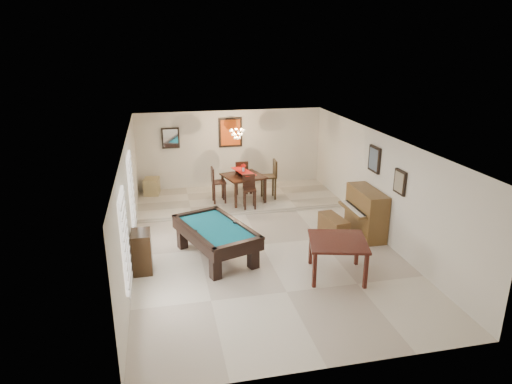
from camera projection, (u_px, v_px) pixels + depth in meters
name	position (u px, v px, depth m)	size (l,w,h in m)	color
ground_plane	(261.00, 245.00, 11.09)	(6.00, 9.00, 0.02)	beige
wall_back	(231.00, 150.00, 14.84)	(6.00, 0.04, 2.60)	silver
wall_front	(332.00, 293.00, 6.50)	(6.00, 0.04, 2.60)	silver
wall_left	(129.00, 203.00, 10.07)	(0.04, 9.00, 2.60)	silver
wall_right	(379.00, 186.00, 11.28)	(0.04, 9.00, 2.60)	silver
ceiling	(262.00, 139.00, 10.26)	(6.00, 9.00, 0.04)	white
dining_step	(238.00, 199.00, 14.08)	(6.00, 2.50, 0.12)	beige
window_left_front	(125.00, 240.00, 8.00)	(0.06, 1.00, 1.70)	white
window_left_rear	(131.00, 190.00, 10.60)	(0.06, 1.00, 1.70)	white
pool_table	(216.00, 242.00, 10.33)	(1.19, 2.20, 0.73)	black
square_table	(337.00, 258.00, 9.52)	(1.16, 1.16, 0.80)	#34120D
upright_piano	(361.00, 213.00, 11.45)	(0.80, 1.44, 1.20)	brown
piano_bench	(333.00, 227.00, 11.42)	(0.38, 0.98, 0.54)	brown
apothecary_chest	(142.00, 252.00, 9.69)	(0.40, 0.60, 0.90)	black
dining_table	(244.00, 186.00, 13.61)	(1.10, 1.10, 0.91)	black
flower_vase	(243.00, 168.00, 13.43)	(0.13, 0.13, 0.23)	red
dining_chair_south	(250.00, 192.00, 12.99)	(0.36, 0.36, 0.97)	black
dining_chair_north	(241.00, 177.00, 14.26)	(0.39, 0.39, 1.06)	black
dining_chair_west	(219.00, 185.00, 13.45)	(0.40, 0.40, 1.07)	black
dining_chair_east	(268.00, 179.00, 13.77)	(0.44, 0.44, 1.19)	black
corner_bench	(152.00, 186.00, 14.24)	(0.45, 0.56, 0.50)	#A28C58
chandelier	(237.00, 130.00, 13.35)	(0.44, 0.44, 0.60)	#FFE5B2
back_painting	(230.00, 132.00, 14.61)	(0.75, 0.06, 0.95)	#D84C14
back_mirror	(171.00, 138.00, 14.26)	(0.55, 0.06, 0.65)	white
right_picture_upper	(374.00, 159.00, 11.35)	(0.06, 0.55, 0.65)	slate
right_picture_lower	(400.00, 182.00, 10.21)	(0.06, 0.45, 0.55)	gray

